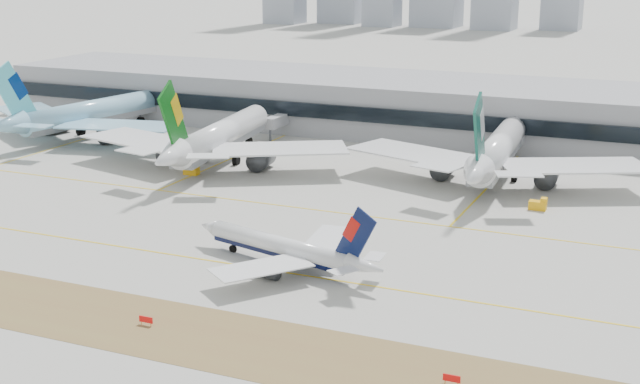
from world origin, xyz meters
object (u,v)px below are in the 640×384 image
at_px(widebody_korean, 87,115).
at_px(widebody_eva, 218,139).
at_px(taxiing_airliner, 287,249).
at_px(widebody_cathay, 496,153).
at_px(terminal, 454,108).

bearing_deg(widebody_korean, widebody_eva, -95.72).
xyz_separation_m(widebody_korean, widebody_eva, (49.93, -13.84, 0.12)).
bearing_deg(widebody_eva, taxiing_airliner, -148.78).
height_order(widebody_cathay, terminal, widebody_cathay).
distance_m(widebody_eva, terminal, 72.94).
xyz_separation_m(taxiing_airliner, widebody_korean, (-96.66, 72.49, 3.22)).
distance_m(widebody_korean, widebody_eva, 51.81).
relative_size(widebody_korean, terminal, 0.24).
bearing_deg(widebody_cathay, widebody_korean, 85.26).
height_order(widebody_korean, widebody_cathay, widebody_cathay).
relative_size(widebody_eva, widebody_cathay, 1.00).
relative_size(widebody_eva, terminal, 0.25).
bearing_deg(widebody_korean, widebody_cathay, -81.37).
xyz_separation_m(widebody_korean, widebody_cathay, (115.74, -2.29, 0.09)).
height_order(taxiing_airliner, widebody_cathay, widebody_cathay).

